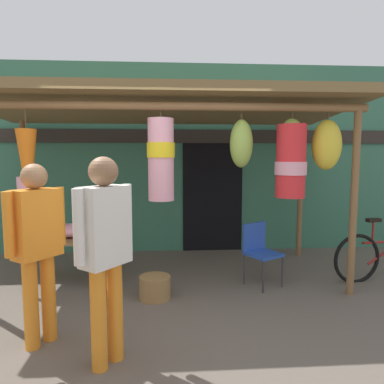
{
  "coord_description": "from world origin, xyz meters",
  "views": [
    {
      "loc": [
        0.12,
        -3.76,
        1.74
      ],
      "look_at": [
        0.46,
        1.47,
        1.2
      ],
      "focal_mm": 31.82,
      "sensor_mm": 36.0,
      "label": 1
    }
  ],
  "objects_px": {
    "flower_heap_on_table": "(70,230)",
    "folding_chair": "(259,248)",
    "wicker_basket_by_table": "(155,287)",
    "vendor_in_orange": "(37,239)",
    "customer_foreground": "(105,244)",
    "display_table": "(76,242)"
  },
  "relations": [
    {
      "from": "folding_chair",
      "to": "vendor_in_orange",
      "type": "height_order",
      "value": "vendor_in_orange"
    },
    {
      "from": "flower_heap_on_table",
      "to": "wicker_basket_by_table",
      "type": "relative_size",
      "value": 1.52
    },
    {
      "from": "folding_chair",
      "to": "customer_foreground",
      "type": "relative_size",
      "value": 0.48
    },
    {
      "from": "flower_heap_on_table",
      "to": "display_table",
      "type": "bearing_deg",
      "value": 1.41
    },
    {
      "from": "flower_heap_on_table",
      "to": "wicker_basket_by_table",
      "type": "xyz_separation_m",
      "value": [
        1.16,
        -0.51,
        -0.62
      ]
    },
    {
      "from": "vendor_in_orange",
      "to": "flower_heap_on_table",
      "type": "bearing_deg",
      "value": 95.32
    },
    {
      "from": "flower_heap_on_table",
      "to": "wicker_basket_by_table",
      "type": "bearing_deg",
      "value": -23.79
    },
    {
      "from": "folding_chair",
      "to": "vendor_in_orange",
      "type": "relative_size",
      "value": 0.5
    },
    {
      "from": "wicker_basket_by_table",
      "to": "vendor_in_orange",
      "type": "xyz_separation_m",
      "value": [
        -1.02,
        -0.96,
        0.86
      ]
    },
    {
      "from": "vendor_in_orange",
      "to": "customer_foreground",
      "type": "xyz_separation_m",
      "value": [
        0.68,
        -0.36,
        0.04
      ]
    },
    {
      "from": "vendor_in_orange",
      "to": "folding_chair",
      "type": "bearing_deg",
      "value": 29.07
    },
    {
      "from": "flower_heap_on_table",
      "to": "vendor_in_orange",
      "type": "relative_size",
      "value": 0.35
    },
    {
      "from": "wicker_basket_by_table",
      "to": "vendor_in_orange",
      "type": "distance_m",
      "value": 1.64
    },
    {
      "from": "folding_chair",
      "to": "wicker_basket_by_table",
      "type": "height_order",
      "value": "folding_chair"
    },
    {
      "from": "flower_heap_on_table",
      "to": "folding_chair",
      "type": "height_order",
      "value": "flower_heap_on_table"
    },
    {
      "from": "folding_chair",
      "to": "customer_foreground",
      "type": "height_order",
      "value": "customer_foreground"
    },
    {
      "from": "display_table",
      "to": "wicker_basket_by_table",
      "type": "height_order",
      "value": "display_table"
    },
    {
      "from": "wicker_basket_by_table",
      "to": "vendor_in_orange",
      "type": "relative_size",
      "value": 0.23
    },
    {
      "from": "display_table",
      "to": "vendor_in_orange",
      "type": "relative_size",
      "value": 0.7
    },
    {
      "from": "folding_chair",
      "to": "flower_heap_on_table",
      "type": "bearing_deg",
      "value": 177.22
    },
    {
      "from": "display_table",
      "to": "customer_foreground",
      "type": "distance_m",
      "value": 2.03
    },
    {
      "from": "folding_chair",
      "to": "customer_foreground",
      "type": "xyz_separation_m",
      "value": [
        -1.75,
        -1.71,
        0.54
      ]
    }
  ]
}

